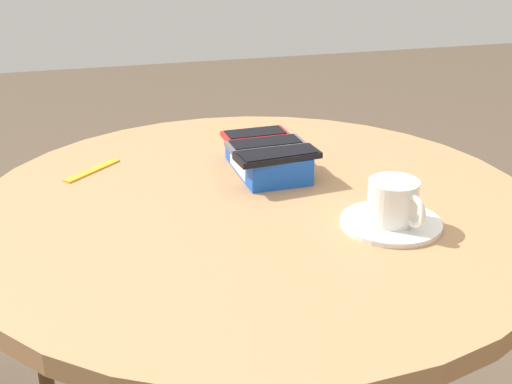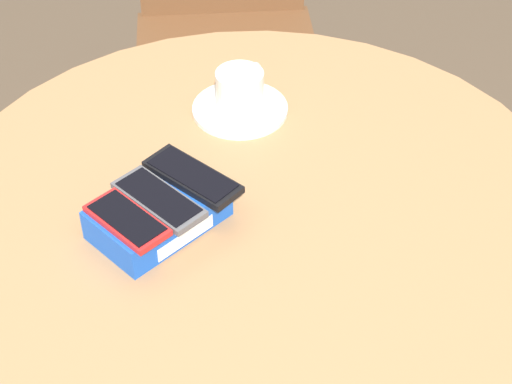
# 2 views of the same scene
# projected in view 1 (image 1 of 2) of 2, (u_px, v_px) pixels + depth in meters

# --- Properties ---
(round_table) EXTENTS (0.92, 0.92, 0.72)m
(round_table) POSITION_uv_depth(u_px,v_px,m) (256.00, 268.00, 1.19)
(round_table) COLOR #2D2D2D
(round_table) RESTS_ON ground_plane
(phone_box) EXTENTS (0.18, 0.12, 0.05)m
(phone_box) POSITION_uv_depth(u_px,v_px,m) (267.00, 159.00, 1.26)
(phone_box) COLOR blue
(phone_box) RESTS_ON round_table
(phone_red) EXTENTS (0.06, 0.12, 0.01)m
(phone_red) POSITION_uv_depth(u_px,v_px,m) (255.00, 134.00, 1.29)
(phone_red) COLOR red
(phone_red) RESTS_ON phone_box
(phone_gray) EXTENTS (0.06, 0.14, 0.01)m
(phone_gray) POSITION_uv_depth(u_px,v_px,m) (265.00, 144.00, 1.24)
(phone_gray) COLOR #515156
(phone_gray) RESTS_ON phone_box
(phone_black) EXTENTS (0.07, 0.15, 0.01)m
(phone_black) POSITION_uv_depth(u_px,v_px,m) (277.00, 155.00, 1.19)
(phone_black) COLOR black
(phone_black) RESTS_ON phone_box
(saucer) EXTENTS (0.15, 0.15, 0.01)m
(saucer) POSITION_uv_depth(u_px,v_px,m) (391.00, 223.00, 1.07)
(saucer) COLOR silver
(saucer) RESTS_ON round_table
(coffee_cup) EXTENTS (0.10, 0.08, 0.06)m
(coffee_cup) POSITION_uv_depth(u_px,v_px,m) (394.00, 201.00, 1.05)
(coffee_cup) COLOR silver
(coffee_cup) RESTS_ON saucer
(lanyard_strap) EXTENTS (0.10, 0.10, 0.00)m
(lanyard_strap) POSITION_uv_depth(u_px,v_px,m) (93.00, 170.00, 1.27)
(lanyard_strap) COLOR orange
(lanyard_strap) RESTS_ON round_table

